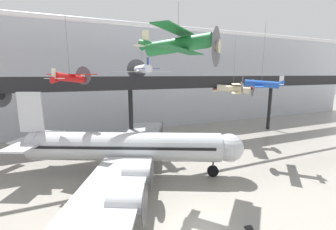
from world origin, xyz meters
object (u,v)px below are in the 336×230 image
suspended_plane_cream_biplane (233,89)px  suspended_plane_red_highwing (70,77)px  airliner_silver_main (124,147)px  suspended_plane_white_twin (142,69)px  suspended_plane_blue_trainer (261,84)px  suspended_plane_green_biplane (178,45)px

suspended_plane_cream_biplane → suspended_plane_red_highwing: size_ratio=1.31×
airliner_silver_main → suspended_plane_white_twin: suspended_plane_white_twin is taller
suspended_plane_blue_trainer → suspended_plane_green_biplane: size_ratio=1.08×
suspended_plane_blue_trainer → suspended_plane_red_highwing: suspended_plane_red_highwing is taller
suspended_plane_red_highwing → suspended_plane_blue_trainer: bearing=-62.4°
suspended_plane_red_highwing → airliner_silver_main: bearing=-81.4°
airliner_silver_main → suspended_plane_blue_trainer: 19.39m
suspended_plane_blue_trainer → suspended_plane_green_biplane: bearing=58.2°
suspended_plane_cream_biplane → suspended_plane_green_biplane: (-16.19, -11.70, 5.24)m
suspended_plane_green_biplane → airliner_silver_main: bearing=177.3°
suspended_plane_green_biplane → suspended_plane_cream_biplane: bearing=82.9°
suspended_plane_blue_trainer → suspended_plane_white_twin: suspended_plane_white_twin is taller
suspended_plane_red_highwing → suspended_plane_green_biplane: (9.60, -8.50, 3.11)m
suspended_plane_white_twin → suspended_plane_green_biplane: bearing=179.3°
suspended_plane_green_biplane → suspended_plane_white_twin: bearing=134.3°
suspended_plane_white_twin → suspended_plane_cream_biplane: size_ratio=0.93×
suspended_plane_red_highwing → suspended_plane_green_biplane: size_ratio=0.93×
suspended_plane_white_twin → suspended_plane_cream_biplane: suspended_plane_white_twin is taller
airliner_silver_main → suspended_plane_cream_biplane: bearing=42.6°
suspended_plane_blue_trainer → suspended_plane_cream_biplane: size_ratio=0.89×
suspended_plane_blue_trainer → suspended_plane_green_biplane: (-13.56, -2.92, 4.03)m
suspended_plane_cream_biplane → suspended_plane_green_biplane: bearing=-107.8°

